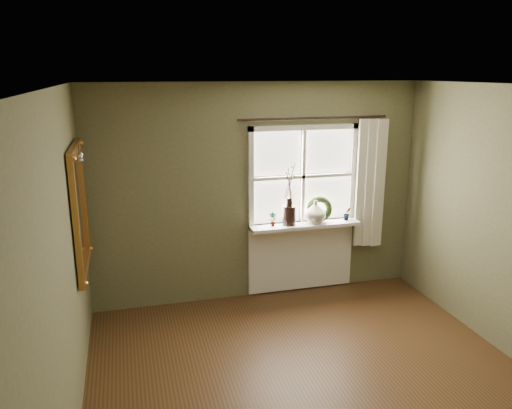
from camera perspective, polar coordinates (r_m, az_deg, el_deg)
The scene contains 15 objects.
floor at distance 4.55m, azimuth 8.32°, elevation -21.76°, with size 4.50×4.50×0.00m, color #442A15.
ceiling at distance 3.65m, azimuth 9.90°, elevation 13.03°, with size 4.50×4.50×0.00m, color silver.
wall_back at distance 5.99m, azimuth 0.16°, elevation 1.39°, with size 4.00×0.10×2.60m, color #606040.
wall_left at distance 3.65m, azimuth -22.32°, elevation -8.98°, with size 0.10×4.50×2.60m, color #606040.
window_frame at distance 6.05m, azimuth 5.38°, elevation 3.20°, with size 1.36×0.06×1.24m.
window_sill at distance 6.10m, azimuth 5.60°, elevation -2.34°, with size 1.36×0.26×0.04m, color white.
window_apron at distance 6.34m, azimuth 5.15°, elevation -5.85°, with size 1.36×0.04×0.88m, color white.
dark_jug at distance 5.99m, azimuth 3.79°, elevation -1.24°, with size 0.16×0.16×0.24m, color black.
cream_vase at distance 6.10m, azimuth 6.78°, elevation -0.82°, with size 0.27×0.27×0.28m, color beige.
wreath at distance 6.16m, azimuth 7.25°, elevation -0.83°, with size 0.32×0.32×0.08m, color #2B3D1B.
potted_plant_left at distance 5.94m, azimuth 1.92°, elevation -1.68°, with size 0.09×0.06×0.17m, color #2B3D1B.
potted_plant_right at distance 6.28m, azimuth 10.37°, elevation -1.02°, with size 0.09×0.07×0.17m, color #2B3D1B.
curtain at distance 6.33m, azimuth 12.82°, elevation 2.35°, with size 0.36×0.12×1.59m, color beige.
curtain_rod at distance 5.93m, azimuth 6.66°, elevation 9.77°, with size 0.03×0.03×1.84m, color black.
gilt_mirror at distance 5.02m, azimuth -19.53°, elevation -0.48°, with size 0.10×1.03×1.22m.
Camera 1 is at (-1.52, -3.32, 2.71)m, focal length 35.00 mm.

